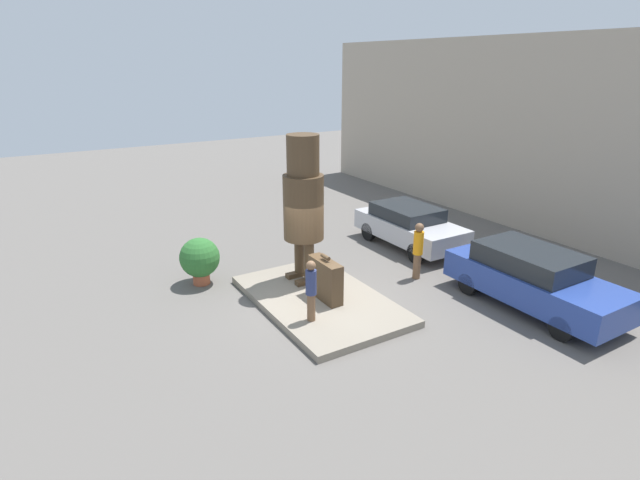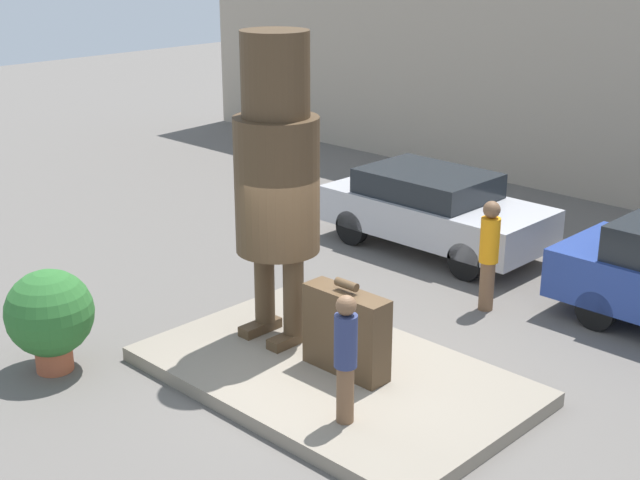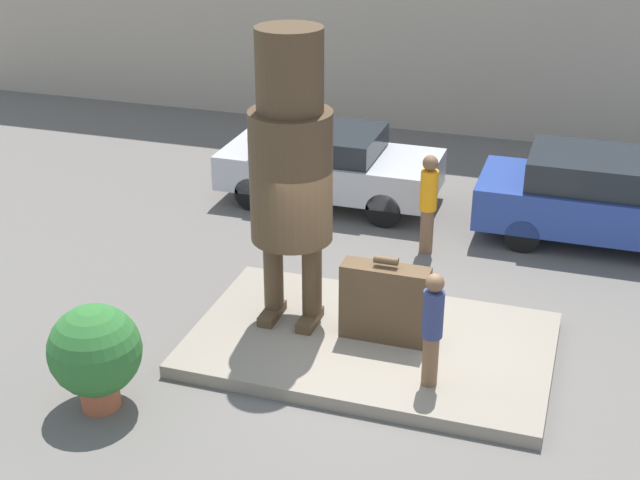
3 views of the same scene
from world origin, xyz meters
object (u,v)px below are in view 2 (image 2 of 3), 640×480
Objects in this scene: tourist at (346,354)px; parked_car_silver at (434,208)px; giant_suitcase at (346,332)px; statue_figure at (277,166)px; planter_pot at (50,315)px; worker_hivis at (489,251)px.

tourist is 6.70m from parked_car_silver.
giant_suitcase is 0.30× the size of parked_car_silver.
statue_figure reaches higher than tourist.
giant_suitcase reaches higher than planter_pot.
tourist reaches higher than worker_hivis.
parked_car_silver is 2.83m from worker_hivis.
giant_suitcase is 5.49m from parked_car_silver.
worker_hivis is (2.30, -1.65, 0.18)m from parked_car_silver.
giant_suitcase is 1.28m from tourist.
worker_hivis reaches higher than giant_suitcase.
giant_suitcase is at bearing 132.12° from tourist.
parked_car_silver is (-2.38, 4.95, 0.04)m from giant_suitcase.
statue_figure is 2.94m from tourist.
parked_car_silver is at bearing 118.67° from tourist.
statue_figure is 2.67× the size of tourist.
worker_hivis is at bearing -35.62° from parked_car_silver.
planter_pot is at bearing -141.78° from giant_suitcase.
tourist is (2.22, -1.06, -1.60)m from statue_figure.
statue_figure is 1.01× the size of parked_car_silver.
planter_pot is 6.46m from worker_hivis.
giant_suitcase is 0.89× the size of planter_pot.
planter_pot is at bearing -95.41° from parked_car_silver.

